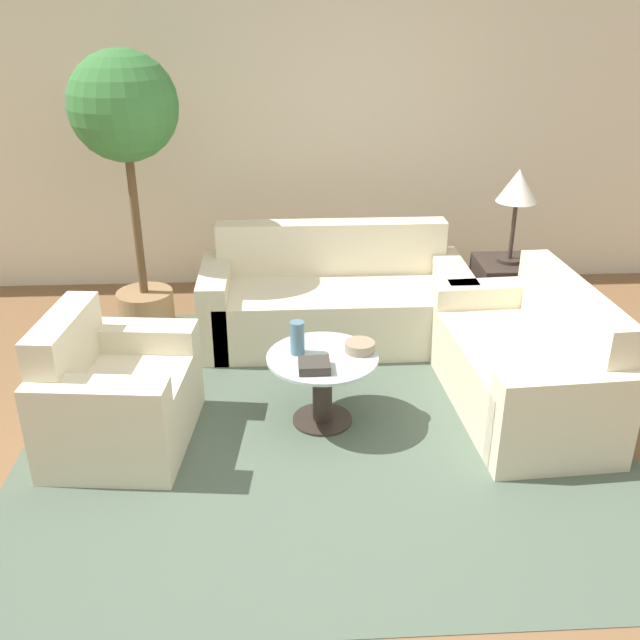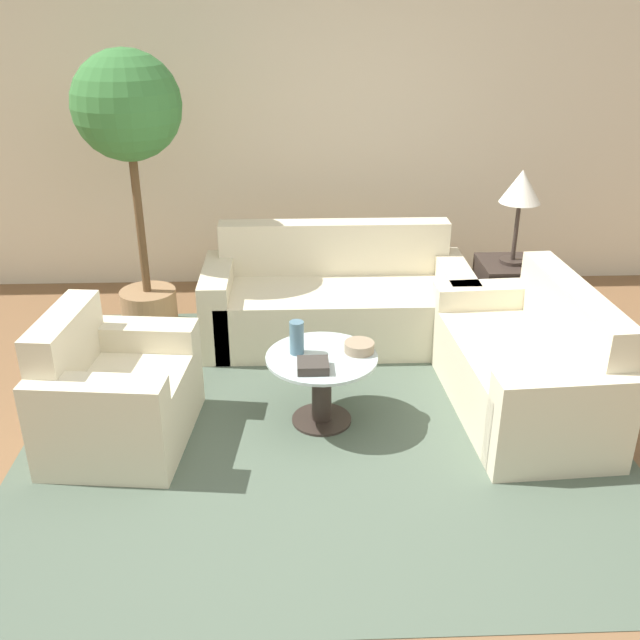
# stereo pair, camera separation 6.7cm
# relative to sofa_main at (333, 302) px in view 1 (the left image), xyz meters

# --- Properties ---
(ground_plane) EXTENTS (14.00, 14.00, 0.00)m
(ground_plane) POSITION_rel_sofa_main_xyz_m (-0.10, -1.86, -0.27)
(ground_plane) COLOR brown
(wall_back) EXTENTS (10.00, 0.06, 2.60)m
(wall_back) POSITION_rel_sofa_main_xyz_m (-0.10, 1.15, 1.03)
(wall_back) COLOR beige
(wall_back) RESTS_ON ground_plane
(rug) EXTENTS (3.39, 3.18, 0.01)m
(rug) POSITION_rel_sofa_main_xyz_m (-0.15, -1.16, -0.27)
(rug) COLOR #4C5B4C
(rug) RESTS_ON ground_plane
(sofa_main) EXTENTS (1.89, 0.79, 0.81)m
(sofa_main) POSITION_rel_sofa_main_xyz_m (0.00, 0.00, 0.00)
(sofa_main) COLOR beige
(sofa_main) RESTS_ON ground_plane
(armchair) EXTENTS (0.81, 0.96, 0.77)m
(armchair) POSITION_rel_sofa_main_xyz_m (-1.33, -1.29, 0.00)
(armchair) COLOR beige
(armchair) RESTS_ON ground_plane
(loveseat) EXTENTS (0.83, 1.49, 0.79)m
(loveseat) POSITION_rel_sofa_main_xyz_m (1.11, -1.05, -0.00)
(loveseat) COLOR beige
(loveseat) RESTS_ON ground_plane
(coffee_table) EXTENTS (0.65, 0.65, 0.44)m
(coffee_table) POSITION_rel_sofa_main_xyz_m (-0.15, -1.16, 0.01)
(coffee_table) COLOR #332823
(coffee_table) RESTS_ON ground_plane
(side_table) EXTENTS (0.44, 0.44, 0.58)m
(side_table) POSITION_rel_sofa_main_xyz_m (1.25, -0.07, 0.02)
(side_table) COLOR #332823
(side_table) RESTS_ON ground_plane
(table_lamp) EXTENTS (0.28, 0.28, 0.66)m
(table_lamp) POSITION_rel_sofa_main_xyz_m (1.25, -0.07, 0.83)
(table_lamp) COLOR #332823
(table_lamp) RESTS_ON side_table
(potted_plant) EXTENTS (0.74, 0.74, 2.01)m
(potted_plant) POSITION_rel_sofa_main_xyz_m (-1.40, 0.19, 1.19)
(potted_plant) COLOR #93704C
(potted_plant) RESTS_ON ground_plane
(vase) EXTENTS (0.08, 0.08, 0.20)m
(vase) POSITION_rel_sofa_main_xyz_m (-0.29, -1.12, 0.26)
(vase) COLOR slate
(vase) RESTS_ON coffee_table
(bowl) EXTENTS (0.17, 0.17, 0.06)m
(bowl) POSITION_rel_sofa_main_xyz_m (0.07, -1.12, 0.20)
(bowl) COLOR gray
(bowl) RESTS_ON coffee_table
(book_stack) EXTENTS (0.18, 0.16, 0.05)m
(book_stack) POSITION_rel_sofa_main_xyz_m (-0.20, -1.32, 0.19)
(book_stack) COLOR #38332D
(book_stack) RESTS_ON coffee_table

